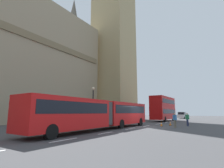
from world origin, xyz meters
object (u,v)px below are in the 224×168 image
Objects in this scene: double_decker_bus at (163,108)px; sedan_lead at (182,115)px; pedestrian_near_cones at (175,120)px; pedestrian_by_kerb at (187,119)px; traffic_cone_west at (161,124)px; articulated_bus at (101,112)px; traffic_cone_middle at (170,123)px; street_lamp at (93,103)px.

double_decker_bus reaches higher than sedan_lead.
pedestrian_near_cones is 1.00× the size of pedestrian_by_kerb.
pedestrian_near_cones is at bearing 165.31° from pedestrian_by_kerb.
double_decker_bus is 2.22× the size of sedan_lead.
traffic_cone_west is (-30.94, -3.59, -0.63)m from sedan_lead.
articulated_bus is 10.18× the size of pedestrian_by_kerb.
articulated_bus is 29.67× the size of traffic_cone_middle.
sedan_lead is 32.54m from pedestrian_near_cones.
traffic_cone_west is 0.34× the size of pedestrian_by_kerb.
articulated_bus reaches higher than traffic_cone_middle.
pedestrian_near_cones is (2.55, -10.23, -2.14)m from street_lamp.
traffic_cone_middle is (9.65, -4.38, -1.46)m from articulated_bus.
traffic_cone_middle is at bearing -24.41° from articulated_bus.
articulated_bus is 38.70m from sedan_lead.
sedan_lead is 35.00m from street_lamp.
sedan_lead is 7.59× the size of traffic_cone_middle.
double_decker_bus is at bearing 15.30° from traffic_cone_west.
articulated_bus is at bearing 139.21° from pedestrian_near_cones.
traffic_cone_middle is 0.11× the size of street_lamp.
pedestrian_by_kerb is (0.12, -2.17, 0.63)m from traffic_cone_middle.
traffic_cone_middle is 2.26m from pedestrian_by_kerb.
street_lamp is at bearing 47.85° from articulated_bus.
traffic_cone_west is 0.11× the size of street_lamp.
double_decker_bus is at bearing 29.13° from pedestrian_by_kerb.
articulated_bus is at bearing 179.73° from sedan_lead.
pedestrian_by_kerb is at bearing -14.69° from pedestrian_near_cones.
double_decker_bus is 12.89m from traffic_cone_middle.
sedan_lead is at bearing -0.61° from double_decker_bus.
pedestrian_near_cones is 3.25m from pedestrian_by_kerb.
articulated_bus is 10.18× the size of pedestrian_near_cones.
double_decker_bus is at bearing 179.39° from sedan_lead.
sedan_lead is (17.17, -0.18, -1.80)m from double_decker_bus.
articulated_bus reaches higher than traffic_cone_west.
street_lamp is (-3.67, 8.27, 2.77)m from traffic_cone_west.
articulated_bus reaches higher than pedestrian_by_kerb.
pedestrian_near_cones reaches higher than traffic_cone_middle.
articulated_bus is 10.70m from traffic_cone_middle.
street_lamp is at bearing 104.01° from pedestrian_near_cones.
double_decker_bus is 1.86× the size of street_lamp.
street_lamp reaches higher than pedestrian_near_cones.
double_decker_bus is (21.53, 0.00, 0.96)m from articulated_bus.
traffic_cone_middle is 0.34× the size of pedestrian_near_cones.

